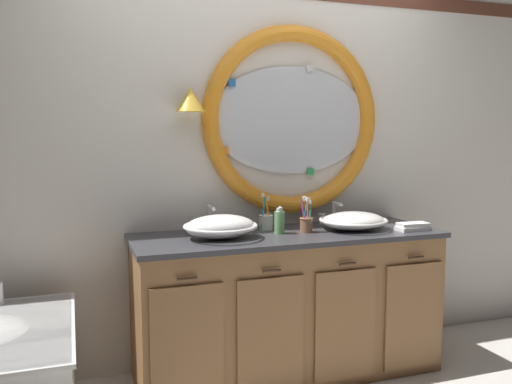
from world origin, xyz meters
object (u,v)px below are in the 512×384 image
(toothbrush_holder_left, at_px, (266,221))
(toothbrush_holder_right, at_px, (306,223))
(sink_basin_left, at_px, (220,227))
(folded_hand_towel, at_px, (413,227))
(sink_basin_right, at_px, (353,221))
(soap_dispenser, at_px, (280,222))

(toothbrush_holder_left, distance_m, toothbrush_holder_right, 0.25)
(sink_basin_left, relative_size, toothbrush_holder_left, 1.85)
(folded_hand_towel, bearing_deg, toothbrush_holder_right, 165.88)
(toothbrush_holder_left, xyz_separation_m, folded_hand_towel, (0.83, -0.32, -0.03))
(sink_basin_left, bearing_deg, sink_basin_right, 0.00)
(sink_basin_left, height_order, folded_hand_towel, sink_basin_left)
(sink_basin_right, height_order, soap_dispenser, soap_dispenser)
(sink_basin_right, xyz_separation_m, toothbrush_holder_left, (-0.50, 0.17, -0.00))
(sink_basin_left, xyz_separation_m, folded_hand_towel, (1.16, -0.15, -0.04))
(sink_basin_left, relative_size, sink_basin_right, 1.00)
(sink_basin_right, distance_m, folded_hand_towel, 0.36)
(toothbrush_holder_right, xyz_separation_m, folded_hand_towel, (0.63, -0.16, -0.03))
(toothbrush_holder_left, xyz_separation_m, toothbrush_holder_right, (0.19, -0.16, 0.00))
(toothbrush_holder_left, bearing_deg, sink_basin_left, -152.74)
(toothbrush_holder_right, bearing_deg, sink_basin_left, -179.09)
(sink_basin_left, height_order, toothbrush_holder_left, toothbrush_holder_left)
(toothbrush_holder_right, bearing_deg, folded_hand_towel, -14.12)
(toothbrush_holder_left, relative_size, folded_hand_towel, 1.14)
(soap_dispenser, bearing_deg, folded_hand_towel, -12.28)
(soap_dispenser, distance_m, folded_hand_towel, 0.82)
(sink_basin_left, bearing_deg, folded_hand_towel, -7.41)
(folded_hand_towel, bearing_deg, sink_basin_left, 172.59)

